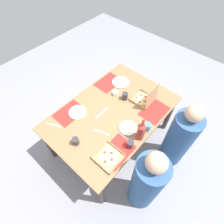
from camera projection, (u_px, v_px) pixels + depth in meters
The scene contains 22 objects.
ground_plane at pixel (112, 140), 2.80m from camera, with size 6.00×6.00×0.00m, color gray.
dining_table at pixel (112, 116), 2.30m from camera, with size 1.59×1.07×0.72m.
placemat_near_left at pixel (108, 82), 2.54m from camera, with size 0.36×0.26×0.00m, color red.
placemat_near_right at pixel (69, 113), 2.22m from camera, with size 0.36×0.26×0.00m, color red.
placemat_far_left at pixel (154, 111), 2.23m from camera, with size 0.36×0.26×0.00m, color red.
placemat_far_right at pixel (117, 151), 1.91m from camera, with size 0.36×0.26×0.00m, color red.
pizza_box_corner_right at pixel (145, 99), 2.30m from camera, with size 0.25×0.25×0.29m.
pizza_box_corner_left at pixel (109, 157), 1.86m from camera, with size 0.26×0.26×0.04m.
plate_far_left at pixel (78, 112), 2.21m from camera, with size 0.22×0.22×0.03m.
plate_middle at pixel (121, 82), 2.53m from camera, with size 0.24×0.24×0.02m.
plate_near_right at pixel (128, 128), 2.08m from camera, with size 0.20×0.20×0.03m.
soda_bottle at pixel (141, 131), 1.91m from camera, with size 0.09×0.09×0.32m.
cup_clear_right at pixel (130, 144), 1.91m from camera, with size 0.08×0.08×0.10m, color #333338.
cup_spare at pixel (125, 96), 2.31m from camera, with size 0.07×0.07×0.10m, color #333338.
cup_dark at pixel (147, 127), 2.03m from camera, with size 0.08×0.08×0.11m, color teal.
cup_clear_left at pixel (76, 141), 1.93m from camera, with size 0.07×0.07×0.09m, color #333338.
condiment_bowl at pixel (115, 93), 2.38m from camera, with size 0.08×0.08×0.05m, color white.
fork_by_near_left at pixel (102, 132), 2.05m from camera, with size 0.19×0.02×0.01m, color #B7B7BC.
fork_by_far_left at pixel (54, 125), 2.11m from camera, with size 0.19×0.02×0.01m, color #B7B7BC.
knife_by_far_right at pixel (102, 113), 2.21m from camera, with size 0.21×0.02×0.01m, color #B7B7BC.
diner_left_seat at pixel (179, 139), 2.24m from camera, with size 0.32×0.32×1.14m.
diner_right_seat at pixel (146, 183), 1.89m from camera, with size 0.32×0.32×1.20m.
Camera 1 is at (1.00, 0.89, 2.50)m, focal length 28.88 mm.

